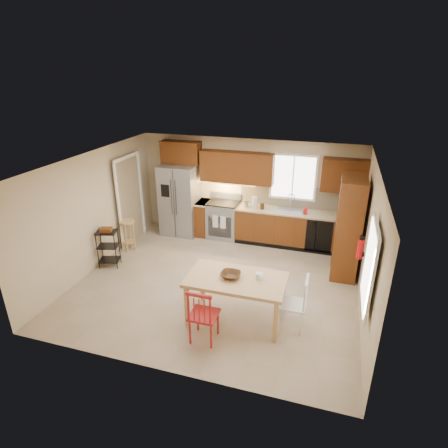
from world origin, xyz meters
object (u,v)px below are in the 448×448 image
soap_bottle (305,210)px  utility_cart (108,248)px  dining_table (236,299)px  bar_stool (128,235)px  chair_red (204,314)px  refrigerator (180,200)px  range_stove (223,220)px  chair_white (292,303)px  table_bowl (230,277)px  table_jar (259,277)px  pantry (348,227)px  fire_extinguisher (360,249)px

soap_bottle → utility_cart: bearing=-152.1°
dining_table → bar_stool: 3.66m
chair_red → utility_cart: bearing=149.2°
refrigerator → soap_bottle: refrigerator is taller
range_stove → chair_white: bearing=-55.4°
soap_bottle → table_bowl: 3.25m
refrigerator → range_stove: 1.24m
refrigerator → utility_cart: (-0.80, -2.13, -0.48)m
range_stove → bar_stool: bearing=-144.9°
table_jar → range_stove: bearing=117.1°
range_stove → pantry: (2.98, -0.99, 0.59)m
table_bowl → bar_stool: 3.60m
soap_bottle → chair_white: 3.11m
bar_stool → fire_extinguisher: bearing=-0.5°
dining_table → chair_white: (0.95, 0.05, 0.08)m
table_bowl → dining_table: bearing=0.0°
soap_bottle → chair_white: (0.14, -3.07, -0.51)m
pantry → dining_table: bearing=-128.4°
dining_table → chair_red: chair_red is taller
refrigerator → soap_bottle: (3.18, -0.02, 0.09)m
pantry → table_jar: 2.54m
dining_table → table_jar: 0.58m
range_stove → table_bowl: range_stove is taller
refrigerator → fire_extinguisher: bearing=-24.5°
soap_bottle → table_jar: 3.05m
soap_bottle → chair_red: size_ratio=0.20×
chair_red → chair_white: bearing=28.0°
table_bowl → utility_cart: 3.25m
pantry → table_jar: pantry is taller
table_bowl → table_jar: bearing=12.5°
chair_white → bar_stool: size_ratio=1.31×
fire_extinguisher → chair_white: fire_extinguisher is taller
chair_red → utility_cart: (-2.82, 1.66, -0.06)m
dining_table → chair_red: 0.74m
range_stove → pantry: bearing=-18.3°
chair_red → range_stove: bearing=102.4°
chair_red → table_jar: bearing=46.3°
table_bowl → table_jar: (0.47, 0.10, 0.03)m
refrigerator → dining_table: size_ratio=1.10×
range_stove → utility_cart: size_ratio=1.07×
fire_extinguisher → chair_white: 1.63m
fire_extinguisher → bar_stool: 5.22m
bar_stool → pantry: bearing=11.3°
refrigerator → utility_cart: bearing=-110.6°
chair_white → table_bowl: (-1.05, -0.05, 0.33)m
chair_red → bar_stool: chair_red is taller
dining_table → bar_stool: size_ratio=2.23×
pantry → utility_cart: bearing=-166.3°
bar_stool → refrigerator: bearing=65.5°
bar_stool → range_stove: bearing=42.0°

